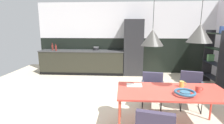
{
  "coord_description": "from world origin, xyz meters",
  "views": [
    {
      "loc": [
        -0.09,
        -3.35,
        1.79
      ],
      "look_at": [
        -0.38,
        0.89,
        0.92
      ],
      "focal_mm": 27.61,
      "sensor_mm": 36.0,
      "label": 1
    }
  ],
  "objects_px": {
    "armchair_facing_counter": "(191,85)",
    "open_book": "(134,85)",
    "fruit_bowl": "(185,93)",
    "mug_white_ceramic": "(182,84)",
    "cooking_pot": "(96,48)",
    "dining_table": "(172,93)",
    "mug_glass_clear": "(198,89)",
    "refrigerator_column": "(133,48)",
    "open_shelf_unit": "(215,56)",
    "armchair_near_window": "(152,86)",
    "pendant_lamp_over_table_near": "(152,37)",
    "bottle_spice_small": "(56,48)",
    "bottle_oil_tall": "(52,47)",
    "pendant_lamp_over_table_far": "(200,33)"
  },
  "relations": [
    {
      "from": "bottle_spice_small",
      "to": "bottle_oil_tall",
      "type": "xyz_separation_m",
      "value": [
        -0.2,
        0.17,
        0.01
      ]
    },
    {
      "from": "fruit_bowl",
      "to": "mug_white_ceramic",
      "type": "height_order",
      "value": "mug_white_ceramic"
    },
    {
      "from": "bottle_spice_small",
      "to": "pendant_lamp_over_table_near",
      "type": "xyz_separation_m",
      "value": [
        2.98,
        -3.44,
        0.61
      ]
    },
    {
      "from": "fruit_bowl",
      "to": "pendant_lamp_over_table_far",
      "type": "height_order",
      "value": "pendant_lamp_over_table_far"
    },
    {
      "from": "armchair_near_window",
      "to": "bottle_spice_small",
      "type": "relative_size",
      "value": 3.01
    },
    {
      "from": "armchair_facing_counter",
      "to": "open_shelf_unit",
      "type": "relative_size",
      "value": 0.45
    },
    {
      "from": "refrigerator_column",
      "to": "fruit_bowl",
      "type": "xyz_separation_m",
      "value": [
        0.61,
        -3.83,
        -0.25
      ]
    },
    {
      "from": "dining_table",
      "to": "open_book",
      "type": "xyz_separation_m",
      "value": [
        -0.62,
        0.22,
        0.05
      ]
    },
    {
      "from": "armchair_facing_counter",
      "to": "bottle_spice_small",
      "type": "xyz_separation_m",
      "value": [
        -4.03,
        2.5,
        0.49
      ]
    },
    {
      "from": "dining_table",
      "to": "bottle_spice_small",
      "type": "distance_m",
      "value": 4.8
    },
    {
      "from": "refrigerator_column",
      "to": "open_shelf_unit",
      "type": "bearing_deg",
      "value": -24.76
    },
    {
      "from": "open_book",
      "to": "pendant_lamp_over_table_far",
      "type": "relative_size",
      "value": 0.25
    },
    {
      "from": "mug_glass_clear",
      "to": "open_shelf_unit",
      "type": "bearing_deg",
      "value": 58.86
    },
    {
      "from": "pendant_lamp_over_table_near",
      "to": "cooking_pot",
      "type": "bearing_deg",
      "value": 112.07
    },
    {
      "from": "fruit_bowl",
      "to": "mug_white_ceramic",
      "type": "bearing_deg",
      "value": 78.91
    },
    {
      "from": "dining_table",
      "to": "fruit_bowl",
      "type": "relative_size",
      "value": 5.52
    },
    {
      "from": "mug_glass_clear",
      "to": "pendant_lamp_over_table_near",
      "type": "relative_size",
      "value": 0.11
    },
    {
      "from": "bottle_spice_small",
      "to": "dining_table",
      "type": "bearing_deg",
      "value": -45.79
    },
    {
      "from": "armchair_near_window",
      "to": "bottle_spice_small",
      "type": "xyz_separation_m",
      "value": [
        -3.18,
        2.51,
        0.52
      ]
    },
    {
      "from": "mug_white_ceramic",
      "to": "pendant_lamp_over_table_near",
      "type": "xyz_separation_m",
      "value": [
        -0.59,
        -0.2,
        0.83
      ]
    },
    {
      "from": "refrigerator_column",
      "to": "open_shelf_unit",
      "type": "xyz_separation_m",
      "value": [
        2.42,
        -1.11,
        -0.1
      ]
    },
    {
      "from": "mug_glass_clear",
      "to": "bottle_spice_small",
      "type": "relative_size",
      "value": 0.5
    },
    {
      "from": "fruit_bowl",
      "to": "cooking_pot",
      "type": "height_order",
      "value": "cooking_pot"
    },
    {
      "from": "armchair_facing_counter",
      "to": "open_book",
      "type": "height_order",
      "value": "armchair_facing_counter"
    },
    {
      "from": "open_book",
      "to": "mug_glass_clear",
      "type": "relative_size",
      "value": 2.18
    },
    {
      "from": "fruit_bowl",
      "to": "mug_glass_clear",
      "type": "xyz_separation_m",
      "value": [
        0.26,
        0.15,
        0.01
      ]
    },
    {
      "from": "refrigerator_column",
      "to": "mug_glass_clear",
      "type": "bearing_deg",
      "value": -76.8
    },
    {
      "from": "fruit_bowl",
      "to": "mug_glass_clear",
      "type": "bearing_deg",
      "value": 29.51
    },
    {
      "from": "open_book",
      "to": "open_shelf_unit",
      "type": "relative_size",
      "value": 0.15
    },
    {
      "from": "cooking_pot",
      "to": "armchair_near_window",
      "type": "bearing_deg",
      "value": -58.57
    },
    {
      "from": "fruit_bowl",
      "to": "bottle_oil_tall",
      "type": "distance_m",
      "value": 5.3
    },
    {
      "from": "fruit_bowl",
      "to": "armchair_near_window",
      "type": "bearing_deg",
      "value": 105.49
    },
    {
      "from": "bottle_oil_tall",
      "to": "open_shelf_unit",
      "type": "bearing_deg",
      "value": -11.07
    },
    {
      "from": "cooking_pot",
      "to": "open_book",
      "type": "bearing_deg",
      "value": -70.23
    },
    {
      "from": "open_book",
      "to": "open_shelf_unit",
      "type": "height_order",
      "value": "open_shelf_unit"
    },
    {
      "from": "armchair_facing_counter",
      "to": "cooking_pot",
      "type": "xyz_separation_m",
      "value": [
        -2.57,
        2.81,
        0.45
      ]
    },
    {
      "from": "armchair_near_window",
      "to": "pendant_lamp_over_table_far",
      "type": "xyz_separation_m",
      "value": [
        0.53,
        -0.91,
        1.2
      ]
    },
    {
      "from": "refrigerator_column",
      "to": "pendant_lamp_over_table_far",
      "type": "distance_m",
      "value": 3.77
    },
    {
      "from": "open_book",
      "to": "open_shelf_unit",
      "type": "bearing_deg",
      "value": 41.84
    },
    {
      "from": "open_book",
      "to": "fruit_bowl",
      "type": "bearing_deg",
      "value": -28.21
    },
    {
      "from": "dining_table",
      "to": "bottle_spice_small",
      "type": "relative_size",
      "value": 7.15
    },
    {
      "from": "cooking_pot",
      "to": "bottle_spice_small",
      "type": "xyz_separation_m",
      "value": [
        -1.46,
        -0.31,
        0.04
      ]
    },
    {
      "from": "refrigerator_column",
      "to": "pendant_lamp_over_table_near",
      "type": "height_order",
      "value": "pendant_lamp_over_table_near"
    },
    {
      "from": "armchair_facing_counter",
      "to": "mug_white_ceramic",
      "type": "bearing_deg",
      "value": 72.12
    },
    {
      "from": "bottle_oil_tall",
      "to": "open_shelf_unit",
      "type": "distance_m",
      "value": 5.6
    },
    {
      "from": "mug_white_ceramic",
      "to": "mug_glass_clear",
      "type": "distance_m",
      "value": 0.3
    },
    {
      "from": "open_book",
      "to": "cooking_pot",
      "type": "bearing_deg",
      "value": 109.77
    },
    {
      "from": "cooking_pot",
      "to": "dining_table",
      "type": "bearing_deg",
      "value": -63.28
    },
    {
      "from": "armchair_near_window",
      "to": "pendant_lamp_over_table_near",
      "type": "relative_size",
      "value": 0.66
    },
    {
      "from": "fruit_bowl",
      "to": "cooking_pot",
      "type": "distance_m",
      "value": 4.43
    }
  ]
}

